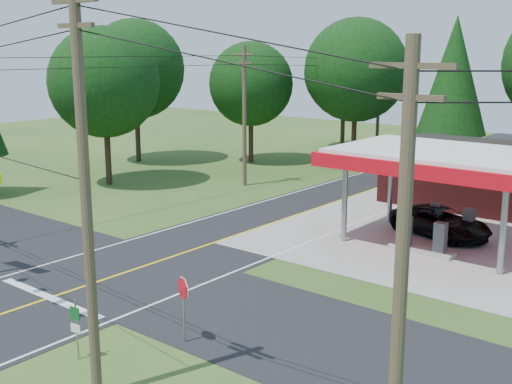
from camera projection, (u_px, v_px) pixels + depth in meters
The scene contains 13 objects.
ground at pixel (121, 274), 28.32m from camera, with size 120.00×120.00×0.00m, color #2B4F1C.
main_highway at pixel (121, 274), 28.31m from camera, with size 8.00×120.00×0.02m, color black.
cross_road at pixel (121, 274), 28.31m from camera, with size 70.00×7.00×0.02m, color black.
lane_center_yellow at pixel (121, 274), 28.31m from camera, with size 0.15×110.00×0.00m, color yellow.
gas_canopy at pixel (442, 162), 31.71m from camera, with size 10.60×7.40×4.88m.
utility_pole_near_right at pixel (86, 193), 17.10m from camera, with size 1.80×0.30×11.50m.
utility_pole_far_left at pixel (244, 114), 45.75m from camera, with size 1.80×0.30×10.00m.
utility_pole_right_b at pixel (401, 273), 13.18m from camera, with size 1.80×0.30×10.00m.
utility_pole_north at pixel (378, 106), 57.81m from camera, with size 0.30×0.30×9.50m.
treeline_backdrop at pixel (397, 82), 44.38m from camera, with size 70.27×51.59×13.30m.
suv_car at pixel (440, 222), 33.91m from camera, with size 5.54×5.54×1.54m, color black.
octagonal_stop_sign at pixel (183, 294), 21.35m from camera, with size 0.78×0.33×2.35m.
route_sign_post at pixel (76, 324), 20.28m from camera, with size 0.42×0.11×2.05m.
Camera 1 is at (21.56, -17.09, 9.70)m, focal length 45.00 mm.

